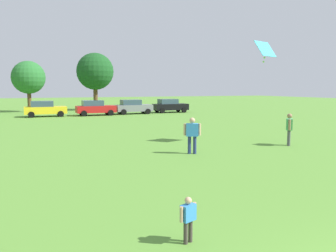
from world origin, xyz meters
TOP-DOWN VIEW (x-y plane):
  - ground_plane at (0.00, 30.00)m, footprint 160.00×160.00m
  - child_kite_flyer at (-2.38, 3.65)m, footprint 0.43×0.27m
  - adult_bystander at (1.93, 12.11)m, footprint 0.75×0.52m
  - bystander_near_trees at (7.79, 12.21)m, footprint 0.61×0.66m
  - kite at (6.92, 13.30)m, footprint 1.48×1.03m
  - parked_car_yellow_0 at (-3.26, 36.94)m, footprint 4.30×2.02m
  - parked_car_red_1 at (2.05, 36.59)m, footprint 4.30×2.02m
  - parked_car_gray_2 at (6.59, 37.04)m, footprint 4.30×2.02m
  - parked_car_black_3 at (11.56, 37.62)m, footprint 4.30×2.02m
  - tree_center at (-4.61, 45.30)m, footprint 4.14×4.14m
  - tree_far_right at (3.84, 45.47)m, footprint 5.00×5.00m

SIDE VIEW (x-z plane):
  - ground_plane at x=0.00m, z-range 0.00..0.00m
  - child_kite_flyer at x=-2.38m, z-range 0.09..1.04m
  - parked_car_yellow_0 at x=-3.26m, z-range 0.02..1.70m
  - parked_car_red_1 at x=2.05m, z-range 0.02..1.70m
  - parked_car_gray_2 at x=6.59m, z-range 0.02..1.70m
  - parked_car_black_3 at x=11.56m, z-range 0.02..1.70m
  - adult_bystander at x=1.93m, z-range 0.16..1.87m
  - bystander_near_trees at x=7.79m, z-range 0.16..1.89m
  - tree_center at x=-4.61m, z-range 1.13..7.59m
  - kite at x=6.92m, z-range 4.56..5.73m
  - tree_far_right at x=3.84m, z-range 1.36..9.15m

